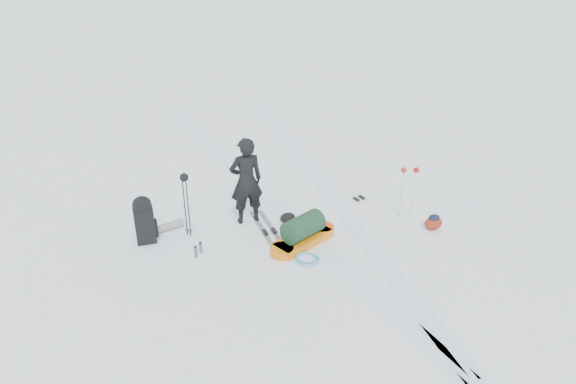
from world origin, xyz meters
name	(u,v)px	position (x,y,z in m)	size (l,w,h in m)	color
ground	(302,229)	(0.00, 0.00, 0.00)	(200.00, 200.00, 0.00)	white
snow_hill_backdrop	(380,252)	(62.69, 84.02, -69.02)	(359.50, 192.00, 162.45)	white
ski_tracks	(309,205)	(0.61, 0.88, 0.00)	(3.38, 17.97, 0.01)	silver
skier	(246,181)	(-0.94, 0.80, 0.98)	(0.71, 0.47, 1.96)	black
pulk_sled	(303,233)	(-0.24, -0.52, 0.24)	(1.73, 1.00, 0.64)	orange
expedition_rucksack	(148,221)	(-3.07, 0.92, 0.46)	(1.07, 0.56, 1.00)	black
ski_poles_black	(185,185)	(-2.27, 0.78, 1.17)	(0.18, 0.18, 1.43)	black
ski_poles_silver	(409,176)	(2.28, -0.52, 1.02)	(0.37, 0.23, 1.22)	#BABCC2
touring_skis_grey	(270,233)	(-0.71, 0.12, 0.02)	(0.46, 2.00, 0.07)	gray
touring_skis_white	(359,199)	(1.79, 0.62, 0.01)	(0.53, 1.74, 0.06)	white
rope_coil	(307,259)	(-0.43, -1.10, 0.03)	(0.59, 0.59, 0.06)	#53A7C9
small_daypack	(433,222)	(2.54, -1.18, 0.17)	(0.44, 0.36, 0.34)	maroon
thermos_pair	(198,250)	(-2.31, -0.03, 0.12)	(0.20, 0.20, 0.25)	#57585E
stuff_sack	(288,218)	(-0.16, 0.40, 0.11)	(0.36, 0.29, 0.21)	black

